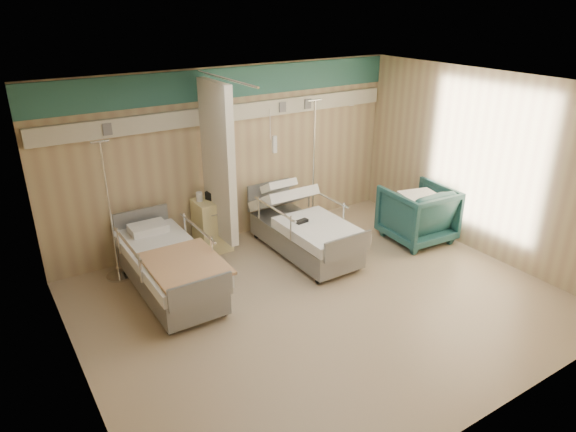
{
  "coord_description": "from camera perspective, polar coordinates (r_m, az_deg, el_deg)",
  "views": [
    {
      "loc": [
        -3.53,
        -4.67,
        3.75
      ],
      "look_at": [
        -0.15,
        0.6,
        1.07
      ],
      "focal_mm": 32.0,
      "sensor_mm": 36.0,
      "label": 1
    }
  ],
  "objects": [
    {
      "name": "iv_stand_left",
      "position": [
        7.72,
        -18.59,
        -3.72
      ],
      "size": [
        0.36,
        0.36,
        2.03
      ],
      "rotation": [
        0.0,
        0.0,
        -0.37
      ],
      "color": "silver",
      "rests_on": "ground"
    },
    {
      "name": "iv_stand_right",
      "position": [
        9.05,
        2.77,
        1.82
      ],
      "size": [
        0.4,
        0.4,
        2.21
      ],
      "rotation": [
        0.0,
        0.0,
        -0.04
      ],
      "color": "silver",
      "rests_on": "ground"
    },
    {
      "name": "waffle_blanket",
      "position": [
        8.51,
        14.58,
        3.3
      ],
      "size": [
        0.67,
        0.63,
        0.06
      ],
      "primitive_type": "cube",
      "rotation": [
        0.0,
        0.0,
        2.9
      ],
      "color": "white",
      "rests_on": "visitor_armchair"
    },
    {
      "name": "bedside_cabinet",
      "position": [
        8.19,
        -8.44,
        -1.01
      ],
      "size": [
        0.5,
        0.48,
        0.85
      ],
      "primitive_type": "cube",
      "color": "beige",
      "rests_on": "ground"
    },
    {
      "name": "bed_left",
      "position": [
        7.15,
        -12.99,
        -6.16
      ],
      "size": [
        1.0,
        2.16,
        0.63
      ],
      "primitive_type": null,
      "color": "silver",
      "rests_on": "ground"
    },
    {
      "name": "room_walls",
      "position": [
        6.33,
        2.61,
        5.82
      ],
      "size": [
        6.04,
        5.04,
        2.82
      ],
      "color": "tan",
      "rests_on": "ground"
    },
    {
      "name": "tan_blanket",
      "position": [
        6.63,
        -11.37,
        -5.21
      ],
      "size": [
        0.92,
        1.15,
        0.04
      ],
      "primitive_type": "cube",
      "rotation": [
        0.0,
        0.0,
        -0.01
      ],
      "color": "tan",
      "rests_on": "bed_left"
    },
    {
      "name": "toiletry_bag",
      "position": [
        8.07,
        -8.24,
        2.38
      ],
      "size": [
        0.27,
        0.22,
        0.13
      ],
      "primitive_type": "cube",
      "rotation": [
        0.0,
        0.0,
        0.35
      ],
      "color": "black",
      "rests_on": "bedside_cabinet"
    },
    {
      "name": "bed_right",
      "position": [
        8.03,
        1.8,
        -2.13
      ],
      "size": [
        1.0,
        2.16,
        0.63
      ],
      "primitive_type": null,
      "color": "silver",
      "rests_on": "ground"
    },
    {
      "name": "white_cup",
      "position": [
        8.0,
        -9.83,
        2.13
      ],
      "size": [
        0.11,
        0.11,
        0.14
      ],
      "primitive_type": "cylinder",
      "rotation": [
        0.0,
        0.0,
        -0.15
      ],
      "color": "white",
      "rests_on": "bedside_cabinet"
    },
    {
      "name": "call_remote",
      "position": [
        7.69,
        1.55,
        -0.58
      ],
      "size": [
        0.2,
        0.11,
        0.04
      ],
      "primitive_type": "cube",
      "rotation": [
        0.0,
        0.0,
        0.12
      ],
      "color": "black",
      "rests_on": "bed_right"
    },
    {
      "name": "visitor_armchair",
      "position": [
        8.69,
        14.18,
        0.24
      ],
      "size": [
        1.06,
        1.09,
        0.93
      ],
      "primitive_type": "imported",
      "rotation": [
        0.0,
        0.0,
        3.07
      ],
      "color": "#1E4A4C",
      "rests_on": "ground"
    },
    {
      "name": "ground",
      "position": [
        6.95,
        3.76,
        -9.5
      ],
      "size": [
        6.0,
        5.0,
        0.0
      ],
      "primitive_type": "cube",
      "color": "#9D8A6C",
      "rests_on": "ground"
    }
  ]
}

